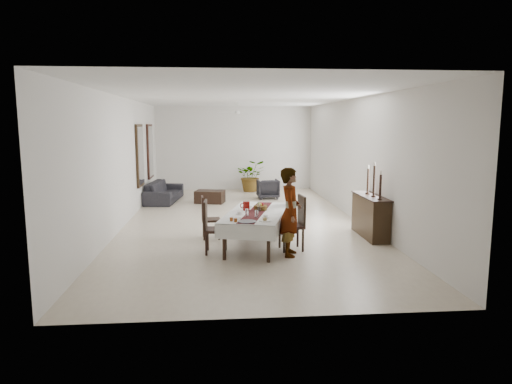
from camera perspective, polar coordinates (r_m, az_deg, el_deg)
name	(u,v)px	position (r m, az deg, el deg)	size (l,w,h in m)	color
floor	(243,222)	(11.96, -1.62, -3.72)	(6.00, 12.00, 0.00)	beige
ceiling	(243,97)	(11.71, -1.69, 11.77)	(6.00, 12.00, 0.02)	white
wall_back	(234,148)	(17.71, -2.76, 5.48)	(6.00, 0.02, 3.20)	silver
wall_front	(270,198)	(5.78, 1.72, -0.77)	(6.00, 0.02, 3.20)	silver
wall_left	(124,161)	(11.94, -16.21, 3.69)	(0.02, 12.00, 3.20)	silver
wall_right	(357,160)	(12.26, 12.52, 3.94)	(0.02, 12.00, 3.20)	silver
dining_table_top	(256,214)	(9.46, 0.03, -2.71)	(0.95, 2.29, 0.05)	black
table_leg_fl	(224,243)	(8.59, -4.00, -6.34)	(0.07, 0.07, 0.67)	black
table_leg_fr	(268,245)	(8.44, 1.57, -6.60)	(0.07, 0.07, 0.67)	black
table_leg_bl	(247,219)	(10.66, -1.18, -3.40)	(0.07, 0.07, 0.67)	black
table_leg_br	(282,220)	(10.53, 3.31, -3.56)	(0.07, 0.07, 0.67)	black
tablecloth_top	(256,212)	(9.46, 0.03, -2.54)	(1.12, 2.46, 0.01)	silver
tablecloth_drape_left	(230,218)	(9.60, -3.25, -3.24)	(0.01, 2.46, 0.29)	silver
tablecloth_drape_right	(283,220)	(9.41, 3.38, -3.48)	(0.01, 2.46, 0.29)	white
tablecloth_drape_near	(245,232)	(8.31, -1.43, -5.07)	(1.12, 0.01, 0.29)	white
tablecloth_drape_far	(265,208)	(10.67, 1.17, -2.03)	(1.12, 0.01, 0.29)	white
table_runner	(256,212)	(9.46, 0.03, -2.50)	(0.33, 2.38, 0.00)	#58191B
red_pitcher	(246,206)	(9.62, -1.22, -1.75)	(0.14, 0.14, 0.19)	maroon
pitcher_handle	(243,206)	(9.64, -1.69, -1.73)	(0.11, 0.11, 0.02)	maroon
wine_glass_near	(257,214)	(8.82, 0.07, -2.77)	(0.07, 0.07, 0.16)	silver
wine_glass_mid	(247,213)	(8.95, -1.15, -2.61)	(0.07, 0.07, 0.16)	white
wine_glass_far	(259,208)	(9.48, 0.37, -1.99)	(0.07, 0.07, 0.16)	silver
teacup_right	(266,217)	(8.85, 1.22, -3.08)	(0.09, 0.09, 0.06)	white
saucer_right	(266,218)	(8.86, 1.22, -3.23)	(0.14, 0.14, 0.01)	white
teacup_left	(239,213)	(9.18, -2.08, -2.67)	(0.09, 0.09, 0.06)	white
saucer_left	(239,214)	(9.19, -2.08, -2.81)	(0.14, 0.14, 0.01)	white
plate_near_right	(265,221)	(8.58, 1.11, -3.61)	(0.23, 0.23, 0.01)	white
bread_near_right	(265,219)	(8.57, 1.11, -3.44)	(0.09, 0.09, 0.09)	tan
plate_near_left	(235,218)	(8.82, -2.60, -3.27)	(0.23, 0.23, 0.01)	silver
plate_far_left	(247,207)	(10.02, -1.16, -1.85)	(0.23, 0.23, 0.01)	silver
serving_tray	(247,222)	(8.49, -1.14, -3.72)	(0.34, 0.34, 0.02)	#38383D
jam_jar_a	(236,220)	(8.50, -2.56, -3.53)	(0.06, 0.06, 0.07)	#954415
jam_jar_b	(231,219)	(8.58, -3.10, -3.42)	(0.06, 0.06, 0.07)	#9C4816
fruit_basket	(260,208)	(9.67, 0.56, -1.98)	(0.29, 0.29, 0.10)	brown
fruit_red	(262,204)	(9.67, 0.74, -1.55)	(0.09, 0.09, 0.09)	maroon
fruit_green	(259,204)	(9.69, 0.36, -1.52)	(0.08, 0.08, 0.08)	#467723
fruit_yellow	(260,205)	(9.61, 0.51, -1.61)	(0.08, 0.08, 0.08)	gold
chair_right_near_seat	(291,226)	(9.25, 4.43, -4.27)	(0.47, 0.47, 0.05)	black
chair_right_near_leg_fl	(303,240)	(9.18, 5.89, -6.05)	(0.05, 0.05, 0.46)	black
chair_right_near_leg_fr	(298,236)	(9.54, 5.23, -5.48)	(0.05, 0.05, 0.46)	black
chair_right_near_leg_bl	(284,241)	(9.08, 3.55, -6.18)	(0.05, 0.05, 0.46)	black
chair_right_near_leg_br	(280,237)	(9.44, 2.98, -5.60)	(0.05, 0.05, 0.46)	black
chair_right_near_back	(302,210)	(9.24, 5.73, -2.27)	(0.47, 0.04, 0.60)	black
chair_right_far_seat	(279,215)	(10.27, 2.92, -2.84)	(0.49, 0.49, 0.06)	black
chair_right_far_leg_fl	(289,228)	(10.15, 4.16, -4.55)	(0.05, 0.05, 0.49)	black
chair_right_far_leg_fr	(287,224)	(10.54, 3.88, -4.06)	(0.05, 0.05, 0.49)	black
chair_right_far_leg_bl	(271,229)	(10.11, 1.89, -4.59)	(0.05, 0.05, 0.49)	black
chair_right_far_leg_br	(269,225)	(10.50, 1.70, -4.09)	(0.05, 0.05, 0.49)	black
chair_right_far_back	(289,200)	(10.23, 4.18, -0.98)	(0.49, 0.04, 0.63)	black
chair_left_near_seat	(216,230)	(9.04, -5.02, -4.74)	(0.44, 0.44, 0.05)	black
chair_left_near_leg_fl	(208,240)	(9.29, -6.06, -5.96)	(0.04, 0.04, 0.44)	black
chair_left_near_leg_fr	(206,244)	(8.94, -6.25, -6.54)	(0.04, 0.04, 0.44)	black
chair_left_near_leg_bl	(226,240)	(9.27, -3.81, -5.96)	(0.04, 0.04, 0.44)	black
chair_left_near_leg_br	(225,244)	(8.92, -3.90, -6.54)	(0.04, 0.04, 0.44)	black
chair_left_near_back	(205,215)	(8.99, -6.34, -2.86)	(0.44, 0.04, 0.57)	black
chair_left_far_seat	(211,220)	(10.21, -5.64, -3.48)	(0.40, 0.40, 0.05)	black
chair_left_far_leg_fl	(203,228)	(10.41, -6.58, -4.51)	(0.04, 0.04, 0.40)	black
chair_left_far_leg_fr	(204,231)	(10.09, -6.50, -4.93)	(0.04, 0.04, 0.40)	black
chair_left_far_leg_bl	(218,228)	(10.42, -4.77, -4.46)	(0.04, 0.04, 0.40)	black
chair_left_far_leg_br	(219,231)	(10.10, -4.63, -4.88)	(0.04, 0.04, 0.40)	black
chair_left_far_back	(203,208)	(10.14, -6.69, -1.99)	(0.40, 0.04, 0.51)	black
woman	(290,212)	(8.79, 4.32, -2.51)	(0.62, 0.41, 1.71)	gray
sideboard_body	(370,217)	(10.64, 14.10, -3.02)	(0.40, 1.51, 0.91)	black
sideboard_top	(371,196)	(10.56, 14.19, -0.52)	(0.44, 1.57, 0.03)	black
candlestick_near_base	(380,199)	(10.04, 15.22, -0.85)	(0.10, 0.10, 0.03)	black
candlestick_near_shaft	(380,187)	(10.00, 15.28, 0.67)	(0.05, 0.05, 0.50)	black
candlestick_near_candle	(381,173)	(9.96, 15.35, 2.33)	(0.04, 0.04, 0.08)	beige
candlestick_mid_base	(373,196)	(10.41, 14.47, -0.49)	(0.10, 0.10, 0.03)	black
candlestick_mid_shaft	(374,181)	(10.36, 14.54, 1.38)	(0.05, 0.05, 0.66)	black
candlestick_mid_candle	(375,164)	(10.33, 14.61, 3.41)	(0.04, 0.04, 0.08)	beige
candlestick_far_base	(367,193)	(10.79, 13.76, -0.16)	(0.10, 0.10, 0.03)	black
candlestick_far_shaft	(368,181)	(10.75, 13.82, 1.39)	(0.05, 0.05, 0.55)	black
candlestick_far_candle	(368,167)	(10.71, 13.88, 3.07)	(0.04, 0.04, 0.08)	beige
sofa	(164,191)	(15.34, -11.41, 0.07)	(2.23, 0.87, 0.65)	#262428
armchair	(268,189)	(15.63, 1.50, 0.40)	(0.71, 0.73, 0.66)	#262429
coffee_table	(210,197)	(14.82, -5.78, -0.59)	(0.90, 0.60, 0.40)	black
potted_plant	(251,176)	(17.24, -0.60, 2.05)	(1.07, 0.93, 1.19)	#396026
mirror_frame_near	(140,155)	(14.09, -14.32, 4.45)	(0.06, 1.05, 1.85)	black
mirror_glass_near	(141,155)	(14.08, -14.18, 4.45)	(0.01, 0.90, 1.70)	white
mirror_frame_far	(150,151)	(16.16, -13.11, 4.98)	(0.06, 1.05, 1.85)	black
mirror_glass_far	(151,151)	(16.16, -12.99, 4.98)	(0.01, 0.90, 1.70)	white
fan_rod	(237,106)	(14.69, -2.35, 10.71)	(0.04, 0.04, 0.20)	silver
fan_hub	(237,112)	(14.69, -2.35, 9.93)	(0.16, 0.16, 0.08)	white
fan_blade_n	(237,113)	(15.04, -2.41, 9.90)	(0.10, 0.55, 0.01)	silver
fan_blade_s	(238,112)	(14.34, -2.28, 9.97)	(0.10, 0.55, 0.01)	white
fan_blade_e	(248,112)	(14.71, -0.96, 9.94)	(0.55, 0.10, 0.01)	silver
fan_blade_w	(226,112)	(14.68, -3.73, 9.92)	(0.55, 0.10, 0.01)	white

